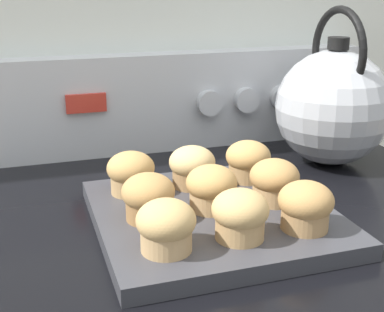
# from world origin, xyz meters

# --- Properties ---
(control_panel) EXTENTS (0.75, 0.07, 0.18)m
(control_panel) POSITION_xyz_m (0.00, 0.62, 1.01)
(control_panel) COLOR #B7BABF
(control_panel) RESTS_ON stove_range
(muffin_pan) EXTENTS (0.30, 0.30, 0.02)m
(muffin_pan) POSITION_xyz_m (-0.05, 0.27, 0.93)
(muffin_pan) COLOR #38383D
(muffin_pan) RESTS_ON stove_range
(muffin_r0_c0) EXTENTS (0.07, 0.07, 0.06)m
(muffin_r0_c0) POSITION_xyz_m (-0.14, 0.19, 0.97)
(muffin_r0_c0) COLOR tan
(muffin_r0_c0) RESTS_ON muffin_pan
(muffin_r0_c1) EXTENTS (0.07, 0.07, 0.06)m
(muffin_r0_c1) POSITION_xyz_m (-0.05, 0.19, 0.97)
(muffin_r0_c1) COLOR tan
(muffin_r0_c1) RESTS_ON muffin_pan
(muffin_r0_c2) EXTENTS (0.07, 0.07, 0.06)m
(muffin_r0_c2) POSITION_xyz_m (0.04, 0.19, 0.97)
(muffin_r0_c2) COLOR #A37A4C
(muffin_r0_c2) RESTS_ON muffin_pan
(muffin_r1_c0) EXTENTS (0.07, 0.07, 0.06)m
(muffin_r1_c0) POSITION_xyz_m (-0.14, 0.27, 0.97)
(muffin_r1_c0) COLOR olive
(muffin_r1_c0) RESTS_ON muffin_pan
(muffin_r1_c1) EXTENTS (0.07, 0.07, 0.06)m
(muffin_r1_c1) POSITION_xyz_m (-0.05, 0.28, 0.97)
(muffin_r1_c1) COLOR tan
(muffin_r1_c1) RESTS_ON muffin_pan
(muffin_r1_c2) EXTENTS (0.07, 0.07, 0.06)m
(muffin_r1_c2) POSITION_xyz_m (0.04, 0.27, 0.97)
(muffin_r1_c2) COLOR tan
(muffin_r1_c2) RESTS_ON muffin_pan
(muffin_r2_c0) EXTENTS (0.07, 0.07, 0.06)m
(muffin_r2_c0) POSITION_xyz_m (-0.14, 0.36, 0.97)
(muffin_r2_c0) COLOR tan
(muffin_r2_c0) RESTS_ON muffin_pan
(muffin_r2_c1) EXTENTS (0.07, 0.07, 0.06)m
(muffin_r2_c1) POSITION_xyz_m (-0.05, 0.36, 0.97)
(muffin_r2_c1) COLOR #A37A4C
(muffin_r2_c1) RESTS_ON muffin_pan
(muffin_r2_c2) EXTENTS (0.07, 0.07, 0.06)m
(muffin_r2_c2) POSITION_xyz_m (0.04, 0.36, 0.97)
(muffin_r2_c2) COLOR tan
(muffin_r2_c2) RESTS_ON muffin_pan
(tea_kettle) EXTENTS (0.20, 0.23, 0.27)m
(tea_kettle) POSITION_xyz_m (0.23, 0.45, 1.02)
(tea_kettle) COLOR #ADAFB5
(tea_kettle) RESTS_ON stove_range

